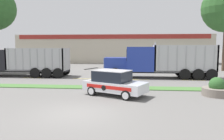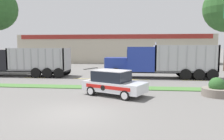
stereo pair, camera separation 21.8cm
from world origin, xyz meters
The scene contains 11 objects.
ground_plane centered at (0.00, 0.00, 0.00)m, with size 600.00×600.00×0.00m, color slate.
grass_verge centered at (0.00, 6.72, 0.03)m, with size 120.00×1.42×0.06m, color #477538.
centre_line_3 centered at (-7.61, 11.43, 0.00)m, with size 2.40×0.14×0.01m, color yellow.
centre_line_4 centered at (-2.21, 11.43, 0.00)m, with size 2.40×0.14×0.01m, color yellow.
centre_line_5 centered at (3.19, 11.43, 0.00)m, with size 2.40×0.14×0.01m, color yellow.
centre_line_6 centered at (8.59, 11.43, 0.00)m, with size 2.40×0.14×0.01m, color yellow.
dump_truck_lead centered at (4.51, 12.88, 1.65)m, with size 11.32×2.61×3.72m.
dump_truck_mid centered at (-11.04, 12.75, 1.51)m, with size 11.57×2.74×3.19m.
rally_car centered at (1.48, 4.17, 0.86)m, with size 4.55×3.46×1.73m.
stone_planter centered at (8.33, 4.68, 0.44)m, with size 1.89×1.89×1.25m.
store_building_backdrop centered at (-1.41, 36.77, 2.79)m, with size 37.90×12.10×5.58m.
Camera 2 is at (2.97, -10.25, 3.27)m, focal length 35.00 mm.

